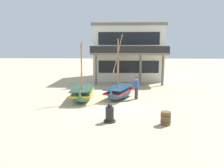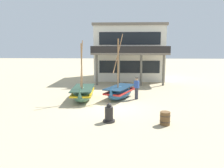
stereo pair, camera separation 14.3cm
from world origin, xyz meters
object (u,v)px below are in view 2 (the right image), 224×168
(fishing_boat_centre_large, at_px, (120,92))
(harbor_building_main, at_px, (129,52))
(wooden_barrel, at_px, (165,118))
(fishing_boat_near_left, at_px, (83,93))
(capstan_winch, at_px, (109,114))
(fisherman_by_hull, at_px, (137,88))

(fishing_boat_centre_large, bearing_deg, harbor_building_main, 85.49)
(wooden_barrel, distance_m, harbor_building_main, 17.82)
(wooden_barrel, height_order, harbor_building_main, harbor_building_main)
(fishing_boat_centre_large, height_order, wooden_barrel, fishing_boat_centre_large)
(fishing_boat_near_left, relative_size, capstan_winch, 4.34)
(fisherman_by_hull, relative_size, wooden_barrel, 2.41)
(fishing_boat_centre_large, height_order, fisherman_by_hull, fishing_boat_centre_large)
(fisherman_by_hull, xyz_separation_m, harbor_building_main, (-0.35, 11.74, 2.47))
(fishing_boat_near_left, relative_size, fisherman_by_hull, 2.65)
(capstan_winch, distance_m, harbor_building_main, 17.48)
(fisherman_by_hull, height_order, wooden_barrel, fisherman_by_hull)
(capstan_winch, bearing_deg, fishing_boat_near_left, 114.91)
(fishing_boat_near_left, distance_m, fisherman_by_hull, 4.10)
(fisherman_by_hull, height_order, capstan_winch, fisherman_by_hull)
(wooden_barrel, bearing_deg, capstan_winch, 173.57)
(fishing_boat_centre_large, xyz_separation_m, fisherman_by_hull, (1.27, -0.08, 0.29))
(capstan_winch, xyz_separation_m, harbor_building_main, (1.43, 17.18, 2.89))
(fishing_boat_near_left, distance_m, fishing_boat_centre_large, 2.86)
(fishing_boat_centre_large, height_order, capstan_winch, fishing_boat_centre_large)
(fisherman_by_hull, height_order, harbor_building_main, harbor_building_main)
(capstan_winch, bearing_deg, wooden_barrel, -6.43)
(fishing_boat_near_left, bearing_deg, capstan_winch, -65.09)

